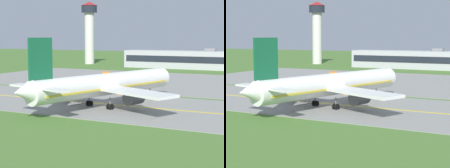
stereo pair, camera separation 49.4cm
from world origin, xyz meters
TOP-DOWN VIEW (x-y plane):
  - ground_plane at (0.00, 0.00)m, footprint 500.00×500.00m
  - taxiway_strip at (0.00, 0.00)m, footprint 240.00×28.00m
  - apron_pad at (10.00, 42.00)m, footprint 140.00×52.00m
  - taxiway_centreline at (0.00, 0.00)m, footprint 220.00×0.60m
  - airplane_lead at (2.55, -2.45)m, footprint 31.95×39.00m
  - service_truck_baggage at (-17.26, 35.59)m, footprint 4.65×6.26m
  - terminal_building at (-9.99, 90.07)m, footprint 49.65×9.77m
  - control_tower at (-58.00, 96.55)m, footprint 7.60×7.60m
  - traffic_cone_near_edge at (-1.35, 11.07)m, footprint 0.44×0.44m
  - traffic_cone_far_edge at (5.77, 11.89)m, footprint 0.44×0.44m

SIDE VIEW (x-z plane):
  - ground_plane at x=0.00m, z-range 0.00..0.00m
  - taxiway_strip at x=0.00m, z-range 0.00..0.10m
  - apron_pad at x=10.00m, z-range 0.00..0.10m
  - taxiway_centreline at x=0.00m, z-range 0.10..0.11m
  - traffic_cone_near_edge at x=-1.35m, z-range 0.00..0.60m
  - traffic_cone_far_edge at x=5.77m, z-range 0.00..0.60m
  - service_truck_baggage at x=-17.26m, z-range 0.23..2.83m
  - terminal_building at x=-9.99m, z-range -0.58..7.62m
  - airplane_lead at x=2.55m, z-range -2.22..10.48m
  - control_tower at x=-58.00m, z-range 2.83..31.38m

